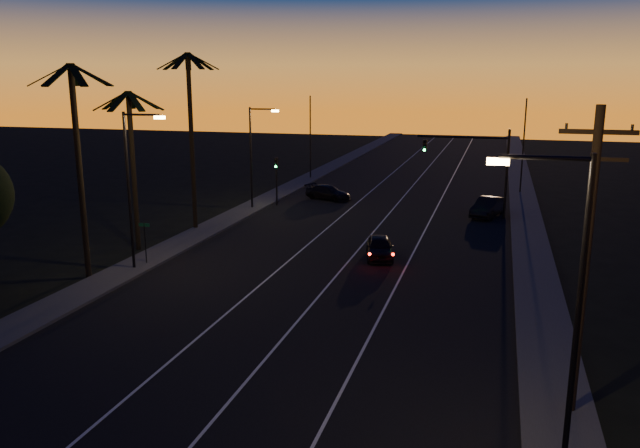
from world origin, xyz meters
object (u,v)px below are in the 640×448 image
(utility_pole, at_px, (586,258))
(signal_mast, at_px, (476,157))
(right_car, at_px, (488,207))
(cross_car, at_px, (328,192))
(lead_car, at_px, (380,247))

(utility_pole, bearing_deg, signal_mast, 98.47)
(right_car, bearing_deg, utility_pole, -83.71)
(signal_mast, distance_m, cross_car, 14.24)
(utility_pole, relative_size, cross_car, 2.09)
(signal_mast, xyz_separation_m, right_car, (1.11, 0.41, -4.01))
(utility_pole, distance_m, cross_car, 38.42)
(signal_mast, distance_m, right_car, 4.18)
(right_car, xyz_separation_m, cross_car, (-14.18, 3.46, -0.12))
(signal_mast, distance_m, lead_car, 15.11)
(lead_car, bearing_deg, right_car, 66.51)
(right_car, distance_m, cross_car, 14.60)
(signal_mast, relative_size, lead_car, 1.53)
(utility_pole, height_order, right_car, utility_pole)
(signal_mast, bearing_deg, lead_car, -110.12)
(signal_mast, bearing_deg, utility_pole, -81.53)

